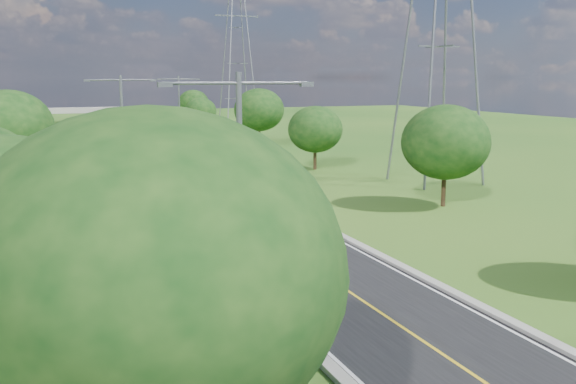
# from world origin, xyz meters

# --- Properties ---
(ground) EXTENTS (260.00, 260.00, 0.00)m
(ground) POSITION_xyz_m (0.00, 60.00, 0.00)
(ground) COLOR #1F5116
(ground) RESTS_ON ground
(road) EXTENTS (8.00, 150.00, 0.06)m
(road) POSITION_xyz_m (0.00, 66.00, 0.03)
(road) COLOR black
(road) RESTS_ON ground
(curb_left) EXTENTS (0.50, 150.00, 0.22)m
(curb_left) POSITION_xyz_m (-4.25, 66.00, 0.11)
(curb_left) COLOR gray
(curb_left) RESTS_ON ground
(curb_right) EXTENTS (0.50, 150.00, 0.22)m
(curb_right) POSITION_xyz_m (4.25, 66.00, 0.11)
(curb_right) COLOR gray
(curb_right) RESTS_ON ground
(speed_limit_sign) EXTENTS (0.55, 0.09, 2.40)m
(speed_limit_sign) POSITION_xyz_m (5.20, 37.98, 1.60)
(speed_limit_sign) COLOR slate
(speed_limit_sign) RESTS_ON ground
(overpass) EXTENTS (30.00, 3.00, 3.20)m
(overpass) POSITION_xyz_m (0.00, 140.00, 2.41)
(overpass) COLOR gray
(overpass) RESTS_ON ground
(streetlight_near_left) EXTENTS (5.90, 0.25, 10.00)m
(streetlight_near_left) POSITION_xyz_m (-6.00, 12.00, 5.94)
(streetlight_near_left) COLOR slate
(streetlight_near_left) RESTS_ON ground
(streetlight_mid_left) EXTENTS (5.90, 0.25, 10.00)m
(streetlight_mid_left) POSITION_xyz_m (-6.00, 45.00, 5.94)
(streetlight_mid_left) COLOR slate
(streetlight_mid_left) RESTS_ON ground
(streetlight_far_right) EXTENTS (5.90, 0.25, 10.00)m
(streetlight_far_right) POSITION_xyz_m (6.00, 78.00, 5.94)
(streetlight_far_right) COLOR slate
(streetlight_far_right) RESTS_ON ground
(power_tower_near) EXTENTS (9.00, 6.40, 28.00)m
(power_tower_near) POSITION_xyz_m (22.00, 40.00, 14.01)
(power_tower_near) COLOR slate
(power_tower_near) RESTS_ON ground
(power_tower_far) EXTENTS (9.00, 6.40, 28.00)m
(power_tower_far) POSITION_xyz_m (26.00, 115.00, 14.01)
(power_tower_far) COLOR slate
(power_tower_far) RESTS_ON ground
(tree_la) EXTENTS (7.14, 7.14, 8.30)m
(tree_la) POSITION_xyz_m (-14.00, 8.00, 5.27)
(tree_la) COLOR black
(tree_la) RESTS_ON ground
(tree_lc) EXTENTS (7.56, 7.56, 8.79)m
(tree_lc) POSITION_xyz_m (-15.00, 50.00, 5.58)
(tree_lc) COLOR black
(tree_lc) RESTS_ON ground
(tree_le) EXTENTS (5.88, 5.88, 6.84)m
(tree_le) POSITION_xyz_m (-14.50, 98.00, 4.33)
(tree_le) COLOR black
(tree_le) RESTS_ON ground
(tree_lf) EXTENTS (7.98, 7.98, 9.28)m
(tree_lf) POSITION_xyz_m (-11.00, 2.00, 5.89)
(tree_lf) COLOR black
(tree_lf) RESTS_ON ground
(tree_rb) EXTENTS (6.72, 6.72, 7.82)m
(tree_rb) POSITION_xyz_m (16.00, 30.00, 4.95)
(tree_rb) COLOR black
(tree_rb) RESTS_ON ground
(tree_rc) EXTENTS (5.88, 5.88, 6.84)m
(tree_rc) POSITION_xyz_m (15.00, 52.00, 4.33)
(tree_rc) COLOR black
(tree_rc) RESTS_ON ground
(tree_rd) EXTENTS (7.14, 7.14, 8.30)m
(tree_rd) POSITION_xyz_m (17.00, 76.00, 5.27)
(tree_rd) COLOR black
(tree_rd) RESTS_ON ground
(tree_re) EXTENTS (5.46, 5.46, 6.35)m
(tree_re) POSITION_xyz_m (14.50, 100.00, 4.02)
(tree_re) COLOR black
(tree_re) RESTS_ON ground
(tree_rf) EXTENTS (6.30, 6.30, 7.33)m
(tree_rf) POSITION_xyz_m (18.00, 120.00, 4.64)
(tree_rf) COLOR black
(tree_rf) RESTS_ON ground
(bus_outbound) EXTENTS (4.53, 11.79, 3.21)m
(bus_outbound) POSITION_xyz_m (1.64, 61.12, 1.66)
(bus_outbound) COLOR white
(bus_outbound) RESTS_ON road
(bus_inbound) EXTENTS (4.12, 10.59, 2.88)m
(bus_inbound) POSITION_xyz_m (-1.85, 35.22, 1.50)
(bus_inbound) COLOR white
(bus_inbound) RESTS_ON road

